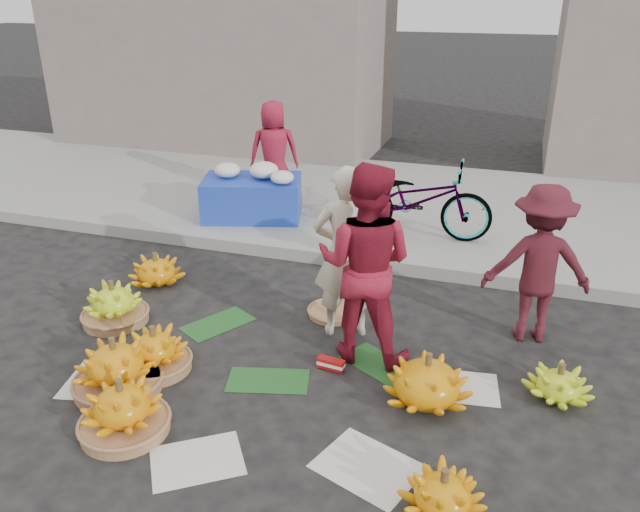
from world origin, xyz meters
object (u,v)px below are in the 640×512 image
(banana_bunch_4, at_px, (427,381))
(vendor_cream, at_px, (345,253))
(bicycle, at_px, (418,199))
(banana_bunch_0, at_px, (155,352))
(flower_table, at_px, (253,195))

(banana_bunch_4, distance_m, vendor_cream, 1.34)
(banana_bunch_4, xyz_separation_m, bicycle, (-0.64, 3.09, 0.39))
(banana_bunch_0, height_order, flower_table, flower_table)
(vendor_cream, xyz_separation_m, bicycle, (0.24, 2.27, -0.20))
(banana_bunch_0, relative_size, bicycle, 0.32)
(banana_bunch_0, height_order, bicycle, bicycle)
(flower_table, relative_size, bicycle, 0.80)
(banana_bunch_0, relative_size, banana_bunch_4, 0.78)
(banana_bunch_4, xyz_separation_m, vendor_cream, (-0.88, 0.82, 0.59))
(banana_bunch_4, height_order, bicycle, bicycle)
(banana_bunch_0, xyz_separation_m, flower_table, (-0.60, 3.35, 0.25))
(vendor_cream, height_order, flower_table, vendor_cream)
(banana_bunch_4, distance_m, flower_table, 4.17)
(vendor_cream, relative_size, flower_table, 1.11)
(banana_bunch_4, height_order, vendor_cream, vendor_cream)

